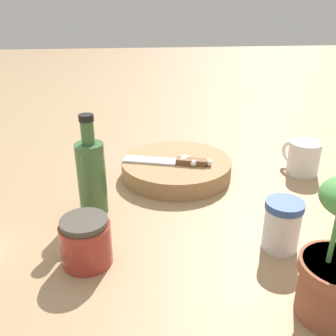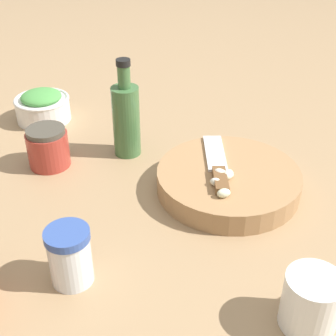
{
  "view_description": "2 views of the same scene",
  "coord_description": "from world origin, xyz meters",
  "px_view_note": "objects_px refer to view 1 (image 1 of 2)",
  "views": [
    {
      "loc": [
        0.06,
        0.66,
        0.38
      ],
      "look_at": [
        -0.01,
        -0.0,
        0.07
      ],
      "focal_mm": 40.0,
      "sensor_mm": 36.0,
      "label": 1
    },
    {
      "loc": [
        -0.65,
        0.18,
        0.48
      ],
      "look_at": [
        -0.03,
        -0.01,
        0.06
      ],
      "focal_mm": 50.0,
      "sensor_mm": 36.0,
      "label": 2
    }
  ],
  "objects_px": {
    "garlic_cloves": "(191,160)",
    "spice_jar": "(282,225)",
    "coffee_mug": "(303,158)",
    "honey_jar": "(86,241)",
    "cutting_board": "(176,168)",
    "oil_bottle": "(92,175)",
    "chef_knife": "(170,161)"
  },
  "relations": [
    {
      "from": "spice_jar",
      "to": "coffee_mug",
      "type": "distance_m",
      "value": 0.31
    },
    {
      "from": "cutting_board",
      "to": "spice_jar",
      "type": "height_order",
      "value": "spice_jar"
    },
    {
      "from": "chef_knife",
      "to": "garlic_cloves",
      "type": "height_order",
      "value": "garlic_cloves"
    },
    {
      "from": "garlic_cloves",
      "to": "cutting_board",
      "type": "bearing_deg",
      "value": -38.73
    },
    {
      "from": "coffee_mug",
      "to": "spice_jar",
      "type": "bearing_deg",
      "value": 59.93
    },
    {
      "from": "cutting_board",
      "to": "chef_knife",
      "type": "bearing_deg",
      "value": 42.27
    },
    {
      "from": "garlic_cloves",
      "to": "coffee_mug",
      "type": "height_order",
      "value": "coffee_mug"
    },
    {
      "from": "spice_jar",
      "to": "garlic_cloves",
      "type": "bearing_deg",
      "value": -68.22
    },
    {
      "from": "coffee_mug",
      "to": "oil_bottle",
      "type": "bearing_deg",
      "value": 14.92
    },
    {
      "from": "coffee_mug",
      "to": "honey_jar",
      "type": "bearing_deg",
      "value": 30.59
    },
    {
      "from": "spice_jar",
      "to": "honey_jar",
      "type": "xyz_separation_m",
      "value": [
        0.31,
        0.0,
        -0.01
      ]
    },
    {
      "from": "spice_jar",
      "to": "coffee_mug",
      "type": "bearing_deg",
      "value": -120.07
    },
    {
      "from": "garlic_cloves",
      "to": "oil_bottle",
      "type": "distance_m",
      "value": 0.24
    },
    {
      "from": "honey_jar",
      "to": "oil_bottle",
      "type": "xyz_separation_m",
      "value": [
        0.0,
        -0.15,
        0.04
      ]
    },
    {
      "from": "cutting_board",
      "to": "garlic_cloves",
      "type": "xyz_separation_m",
      "value": [
        -0.03,
        0.02,
        0.03
      ]
    },
    {
      "from": "coffee_mug",
      "to": "honey_jar",
      "type": "relative_size",
      "value": 1.23
    },
    {
      "from": "chef_knife",
      "to": "coffee_mug",
      "type": "distance_m",
      "value": 0.31
    },
    {
      "from": "coffee_mug",
      "to": "honey_jar",
      "type": "height_order",
      "value": "same"
    },
    {
      "from": "cutting_board",
      "to": "oil_bottle",
      "type": "distance_m",
      "value": 0.23
    },
    {
      "from": "spice_jar",
      "to": "oil_bottle",
      "type": "distance_m",
      "value": 0.35
    },
    {
      "from": "garlic_cloves",
      "to": "spice_jar",
      "type": "distance_m",
      "value": 0.28
    },
    {
      "from": "oil_bottle",
      "to": "spice_jar",
      "type": "bearing_deg",
      "value": 154.66
    },
    {
      "from": "garlic_cloves",
      "to": "spice_jar",
      "type": "height_order",
      "value": "spice_jar"
    },
    {
      "from": "garlic_cloves",
      "to": "spice_jar",
      "type": "bearing_deg",
      "value": 111.78
    },
    {
      "from": "spice_jar",
      "to": "honey_jar",
      "type": "relative_size",
      "value": 1.1
    },
    {
      "from": "chef_knife",
      "to": "cutting_board",
      "type": "bearing_deg",
      "value": -31.67
    },
    {
      "from": "garlic_cloves",
      "to": "oil_bottle",
      "type": "xyz_separation_m",
      "value": [
        0.21,
        0.12,
        0.03
      ]
    },
    {
      "from": "oil_bottle",
      "to": "garlic_cloves",
      "type": "bearing_deg",
      "value": -150.34
    },
    {
      "from": "spice_jar",
      "to": "oil_bottle",
      "type": "height_order",
      "value": "oil_bottle"
    },
    {
      "from": "garlic_cloves",
      "to": "oil_bottle",
      "type": "relative_size",
      "value": 0.39
    },
    {
      "from": "coffee_mug",
      "to": "honey_jar",
      "type": "distance_m",
      "value": 0.54
    },
    {
      "from": "chef_knife",
      "to": "honey_jar",
      "type": "bearing_deg",
      "value": 166.2
    }
  ]
}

